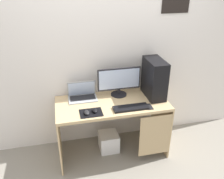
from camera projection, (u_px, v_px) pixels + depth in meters
name	position (u px, v px, depth m)	size (l,w,h in m)	color
ground_plane	(112.00, 150.00, 3.29)	(8.00, 8.00, 0.00)	gray
wall_back	(106.00, 51.00, 3.02)	(4.00, 0.05, 2.60)	silver
desk	(114.00, 113.00, 3.02)	(1.38, 0.64, 0.75)	tan
pc_tower	(154.00, 78.00, 3.01)	(0.20, 0.41, 0.49)	black
monitor	(119.00, 81.00, 3.04)	(0.56, 0.21, 0.38)	black
laptop	(82.00, 95.00, 3.03)	(0.36, 0.22, 0.22)	#9EA3A8
keyboard	(131.00, 108.00, 2.82)	(0.42, 0.14, 0.02)	black
mousepad	(91.00, 113.00, 2.73)	(0.26, 0.20, 0.01)	black
mouse_left	(95.00, 110.00, 2.74)	(0.06, 0.10, 0.03)	black
mouse_right	(87.00, 113.00, 2.70)	(0.06, 0.10, 0.03)	#232326
cell_phone	(149.00, 107.00, 2.85)	(0.07, 0.13, 0.01)	#232326
subwoofer	(109.00, 142.00, 3.26)	(0.25, 0.25, 0.25)	white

